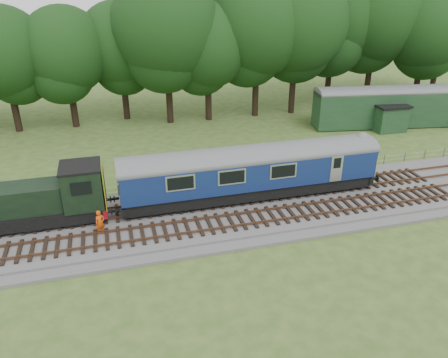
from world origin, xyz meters
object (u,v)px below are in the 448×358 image
object	(u,v)px
dmu_railcar	(251,168)
worker	(100,223)
parked_coach	(392,104)
shunter_loco	(39,201)

from	to	relation	value
dmu_railcar	worker	world-z (taller)	dmu_railcar
worker	parked_coach	distance (m)	33.60
shunter_loco	parked_coach	size ratio (longest dim) A/B	0.54
dmu_railcar	worker	size ratio (longest dim) A/B	11.25
dmu_railcar	worker	bearing A→B (deg)	-167.61
parked_coach	shunter_loco	bearing A→B (deg)	-150.61
worker	parked_coach	xyz separation A→B (m)	(30.18, 14.72, 1.20)
worker	dmu_railcar	bearing A→B (deg)	-9.50
dmu_railcar	worker	xyz separation A→B (m)	(-10.35, -2.27, -1.45)
shunter_loco	worker	world-z (taller)	shunter_loco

